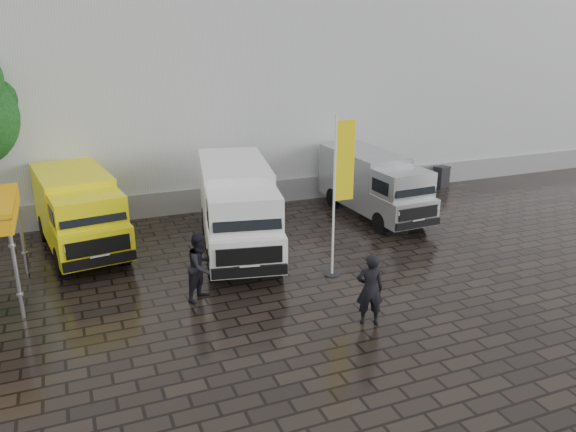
% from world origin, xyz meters
% --- Properties ---
extents(ground, '(120.00, 120.00, 0.00)m').
position_xyz_m(ground, '(0.00, 0.00, 0.00)').
color(ground, black).
rests_on(ground, ground).
extents(exhibition_hall, '(44.00, 16.00, 12.00)m').
position_xyz_m(exhibition_hall, '(2.00, 16.00, 6.00)').
color(exhibition_hall, silver).
rests_on(exhibition_hall, ground).
extents(hall_plinth, '(44.00, 0.15, 1.00)m').
position_xyz_m(hall_plinth, '(2.00, 7.95, 0.50)').
color(hall_plinth, gray).
rests_on(hall_plinth, ground).
extents(van_yellow, '(2.95, 5.95, 2.63)m').
position_xyz_m(van_yellow, '(-7.68, 5.14, 1.32)').
color(van_yellow, '#FFF30D').
rests_on(van_yellow, ground).
extents(van_white, '(3.53, 7.03, 2.91)m').
position_xyz_m(van_white, '(-2.70, 3.17, 1.46)').
color(van_white, white).
rests_on(van_white, ground).
extents(van_silver, '(2.20, 5.93, 2.54)m').
position_xyz_m(van_silver, '(3.50, 4.70, 1.27)').
color(van_silver, '#A6A8AB').
rests_on(van_silver, ground).
extents(flagpole, '(0.88, 0.50, 4.98)m').
position_xyz_m(flagpole, '(-0.43, 0.10, 2.78)').
color(flagpole, black).
rests_on(flagpole, ground).
extents(wheelie_bin, '(0.69, 0.69, 1.00)m').
position_xyz_m(wheelie_bin, '(8.85, 7.39, 0.50)').
color(wheelie_bin, black).
rests_on(wheelie_bin, ground).
extents(person_front, '(0.82, 0.68, 1.93)m').
position_xyz_m(person_front, '(-1.09, -2.98, 0.96)').
color(person_front, black).
rests_on(person_front, ground).
extents(person_tent, '(1.21, 1.19, 1.96)m').
position_xyz_m(person_tent, '(-4.74, 0.01, 0.98)').
color(person_tent, black).
rests_on(person_tent, ground).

